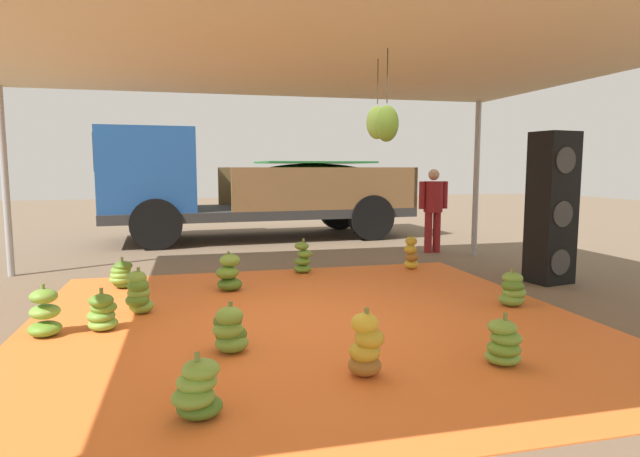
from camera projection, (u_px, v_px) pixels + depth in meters
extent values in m
plane|color=brown|center=(269.00, 268.00, 8.43)|extent=(40.00, 40.00, 0.00)
cube|color=orange|center=(310.00, 321.00, 5.53)|extent=(5.76, 5.57, 0.01)
cylinder|color=#9EA0A5|center=(5.00, 182.00, 7.66)|extent=(0.10, 0.10, 2.77)
cylinder|color=#9EA0A5|center=(476.00, 180.00, 9.45)|extent=(0.10, 0.10, 2.77)
cube|color=beige|center=(309.00, 46.00, 5.21)|extent=(8.00, 7.00, 0.06)
cylinder|color=#4C422D|center=(378.00, 82.00, 5.72)|extent=(0.01, 0.01, 0.48)
ellipsoid|color=#75A83D|center=(377.00, 123.00, 5.77)|extent=(0.24, 0.24, 0.36)
cylinder|color=#4C422D|center=(387.00, 76.00, 5.21)|extent=(0.01, 0.01, 0.53)
ellipsoid|color=#60932D|center=(387.00, 124.00, 5.26)|extent=(0.24, 0.24, 0.36)
ellipsoid|color=#75A83D|center=(503.00, 357.00, 4.29)|extent=(0.40, 0.40, 0.12)
ellipsoid|color=#60932D|center=(504.00, 348.00, 4.25)|extent=(0.35, 0.35, 0.12)
ellipsoid|color=#6B9E38|center=(506.00, 338.00, 4.26)|extent=(0.28, 0.28, 0.12)
ellipsoid|color=#75A83D|center=(502.00, 327.00, 4.27)|extent=(0.33, 0.33, 0.12)
cylinder|color=olive|center=(505.00, 320.00, 4.26)|extent=(0.04, 0.04, 0.12)
ellipsoid|color=#477523|center=(125.00, 283.00, 7.02)|extent=(0.35, 0.35, 0.13)
ellipsoid|color=#75A83D|center=(120.00, 279.00, 6.97)|extent=(0.38, 0.38, 0.13)
ellipsoid|color=#75A83D|center=(121.00, 275.00, 6.96)|extent=(0.31, 0.31, 0.13)
ellipsoid|color=#60932D|center=(121.00, 270.00, 6.97)|extent=(0.29, 0.29, 0.13)
ellipsoid|color=#477523|center=(123.00, 266.00, 6.98)|extent=(0.34, 0.34, 0.13)
cylinder|color=olive|center=(122.00, 262.00, 6.96)|extent=(0.04, 0.04, 0.12)
ellipsoid|color=#477523|center=(200.00, 407.00, 3.39)|extent=(0.32, 0.32, 0.13)
ellipsoid|color=#6B9E38|center=(193.00, 397.00, 3.34)|extent=(0.33, 0.33, 0.13)
ellipsoid|color=#75A83D|center=(197.00, 382.00, 3.38)|extent=(0.35, 0.35, 0.13)
ellipsoid|color=#75A83D|center=(201.00, 369.00, 3.37)|extent=(0.33, 0.33, 0.13)
cylinder|color=olive|center=(197.00, 362.00, 3.34)|extent=(0.04, 0.04, 0.12)
ellipsoid|color=#75A83D|center=(103.00, 324.00, 5.19)|extent=(0.35, 0.35, 0.13)
ellipsoid|color=#6B9E38|center=(101.00, 316.00, 5.18)|extent=(0.37, 0.37, 0.13)
ellipsoid|color=#60932D|center=(104.00, 307.00, 5.18)|extent=(0.28, 0.28, 0.13)
ellipsoid|color=#518428|center=(101.00, 301.00, 5.12)|extent=(0.28, 0.28, 0.13)
cylinder|color=olive|center=(101.00, 294.00, 5.13)|extent=(0.04, 0.04, 0.12)
ellipsoid|color=gold|center=(411.00, 264.00, 8.31)|extent=(0.31, 0.31, 0.14)
ellipsoid|color=#996628|center=(412.00, 257.00, 8.26)|extent=(0.24, 0.24, 0.14)
ellipsoid|color=gold|center=(410.00, 249.00, 8.23)|extent=(0.25, 0.25, 0.14)
ellipsoid|color=gold|center=(411.00, 241.00, 8.25)|extent=(0.21, 0.21, 0.14)
cylinder|color=olive|center=(411.00, 237.00, 8.23)|extent=(0.04, 0.04, 0.12)
ellipsoid|color=#477523|center=(230.00, 284.00, 6.86)|extent=(0.44, 0.44, 0.17)
ellipsoid|color=#60932D|center=(227.00, 273.00, 6.82)|extent=(0.38, 0.38, 0.17)
ellipsoid|color=#75A83D|center=(230.00, 260.00, 6.83)|extent=(0.38, 0.38, 0.17)
cylinder|color=olive|center=(229.00, 256.00, 6.80)|extent=(0.04, 0.04, 0.12)
ellipsoid|color=#996628|center=(365.00, 365.00, 4.06)|extent=(0.28, 0.28, 0.16)
ellipsoid|color=gold|center=(365.00, 351.00, 4.04)|extent=(0.25, 0.25, 0.16)
ellipsoid|color=gold|center=(369.00, 338.00, 4.01)|extent=(0.24, 0.24, 0.16)
ellipsoid|color=gold|center=(365.00, 323.00, 4.02)|extent=(0.26, 0.26, 0.16)
cylinder|color=olive|center=(367.00, 316.00, 4.01)|extent=(0.04, 0.04, 0.12)
ellipsoid|color=#75A83D|center=(141.00, 306.00, 5.79)|extent=(0.28, 0.28, 0.16)
ellipsoid|color=#518428|center=(137.00, 300.00, 5.73)|extent=(0.27, 0.27, 0.16)
ellipsoid|color=#75A83D|center=(139.00, 293.00, 5.74)|extent=(0.33, 0.33, 0.16)
ellipsoid|color=#518428|center=(138.00, 286.00, 5.71)|extent=(0.31, 0.31, 0.16)
ellipsoid|color=#75A83D|center=(136.00, 278.00, 5.73)|extent=(0.26, 0.26, 0.16)
cylinder|color=olive|center=(139.00, 273.00, 5.72)|extent=(0.04, 0.04, 0.12)
ellipsoid|color=#6B9E38|center=(511.00, 299.00, 6.10)|extent=(0.41, 0.41, 0.15)
ellipsoid|color=#75A83D|center=(514.00, 292.00, 6.10)|extent=(0.38, 0.38, 0.15)
ellipsoid|color=#518428|center=(513.00, 286.00, 6.09)|extent=(0.36, 0.36, 0.15)
ellipsoid|color=#75A83D|center=(512.00, 278.00, 6.13)|extent=(0.30, 0.30, 0.15)
cylinder|color=olive|center=(512.00, 274.00, 6.09)|extent=(0.04, 0.04, 0.12)
ellipsoid|color=#6B9E38|center=(232.00, 343.00, 4.57)|extent=(0.32, 0.32, 0.16)
ellipsoid|color=#477523|center=(231.00, 334.00, 4.61)|extent=(0.39, 0.39, 0.16)
ellipsoid|color=#75A83D|center=(228.00, 329.00, 4.56)|extent=(0.33, 0.33, 0.16)
ellipsoid|color=#477523|center=(228.00, 321.00, 4.59)|extent=(0.35, 0.35, 0.16)
ellipsoid|color=#75A83D|center=(229.00, 316.00, 4.54)|extent=(0.25, 0.25, 0.16)
cylinder|color=olive|center=(231.00, 308.00, 4.56)|extent=(0.04, 0.04, 0.12)
ellipsoid|color=#60932D|center=(303.00, 269.00, 8.01)|extent=(0.28, 0.28, 0.12)
ellipsoid|color=#60932D|center=(302.00, 261.00, 8.00)|extent=(0.28, 0.28, 0.12)
ellipsoid|color=#6B9E38|center=(305.00, 254.00, 7.99)|extent=(0.25, 0.25, 0.12)
ellipsoid|color=#6B9E38|center=(302.00, 246.00, 8.00)|extent=(0.31, 0.31, 0.12)
cylinder|color=olive|center=(303.00, 242.00, 7.98)|extent=(0.04, 0.04, 0.12)
ellipsoid|color=#60932D|center=(45.00, 329.00, 5.01)|extent=(0.40, 0.40, 0.14)
ellipsoid|color=#75A83D|center=(45.00, 312.00, 5.02)|extent=(0.39, 0.39, 0.14)
ellipsoid|color=#6B9E38|center=(44.00, 296.00, 4.97)|extent=(0.25, 0.25, 0.14)
cylinder|color=olive|center=(43.00, 290.00, 4.97)|extent=(0.04, 0.04, 0.12)
cube|color=#2D2D2D|center=(260.00, 212.00, 11.97)|extent=(6.81, 2.78, 0.20)
cube|color=#1E4C93|center=(148.00, 170.00, 11.15)|extent=(2.00, 2.29, 1.70)
cube|color=#232D38|center=(99.00, 153.00, 10.83)|extent=(0.14, 1.89, 0.75)
cube|color=brown|center=(329.00, 189.00, 11.19)|extent=(4.13, 0.34, 0.90)
cube|color=brown|center=(301.00, 185.00, 13.36)|extent=(4.13, 0.34, 0.90)
cube|color=brown|center=(393.00, 186.00, 12.88)|extent=(0.23, 2.37, 0.90)
ellipsoid|color=#518428|center=(314.00, 185.00, 12.27)|extent=(3.76, 2.21, 0.99)
cube|color=#237533|center=(314.00, 162.00, 12.21)|extent=(2.59, 1.95, 0.04)
cylinder|color=black|center=(156.00, 224.00, 10.28)|extent=(1.02, 0.34, 1.00)
cylinder|color=black|center=(156.00, 215.00, 12.33)|extent=(1.02, 0.34, 1.00)
cylinder|color=black|center=(371.00, 218.00, 11.62)|extent=(1.02, 0.34, 1.00)
cylinder|color=black|center=(339.00, 210.00, 13.67)|extent=(1.02, 0.34, 1.00)
cylinder|color=maroon|center=(428.00, 232.00, 9.93)|extent=(0.14, 0.14, 0.77)
cylinder|color=maroon|center=(437.00, 232.00, 9.97)|extent=(0.14, 0.14, 0.77)
cylinder|color=maroon|center=(433.00, 197.00, 9.87)|extent=(0.35, 0.35, 0.57)
cylinder|color=maroon|center=(422.00, 195.00, 9.82)|extent=(0.11, 0.11, 0.51)
cylinder|color=maroon|center=(445.00, 195.00, 9.92)|extent=(0.11, 0.11, 0.51)
sphere|color=tan|center=(434.00, 175.00, 9.83)|extent=(0.21, 0.21, 0.21)
cube|color=black|center=(549.00, 259.00, 7.35)|extent=(0.62, 0.54, 0.65)
cylinder|color=#383838|center=(560.00, 262.00, 7.13)|extent=(0.35, 0.08, 0.35)
cube|color=black|center=(551.00, 213.00, 7.28)|extent=(0.62, 0.54, 0.66)
cylinder|color=#383838|center=(563.00, 214.00, 7.05)|extent=(0.35, 0.08, 0.35)
cube|color=black|center=(554.00, 160.00, 7.20)|extent=(0.62, 0.54, 0.78)
cylinder|color=#383838|center=(566.00, 160.00, 6.97)|extent=(0.35, 0.08, 0.35)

